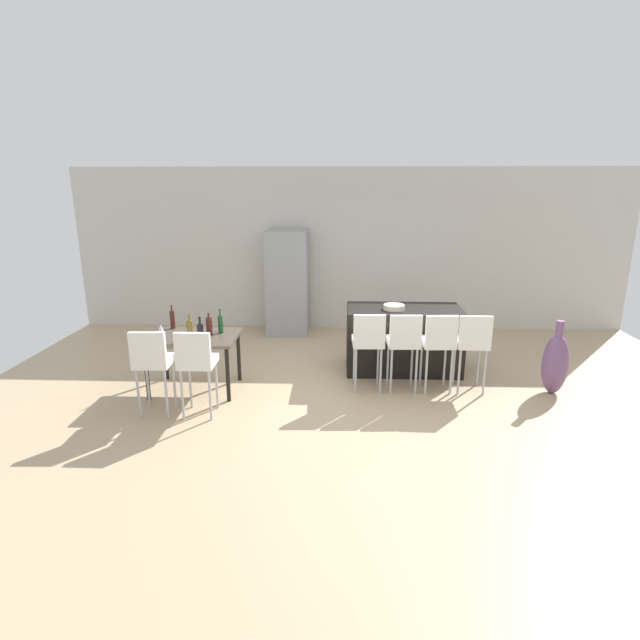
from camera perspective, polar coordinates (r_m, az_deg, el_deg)
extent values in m
plane|color=tan|center=(6.56, 3.78, -8.34)|extent=(10.00, 10.00, 0.00)
cube|color=beige|center=(9.20, 3.47, 8.00)|extent=(10.00, 0.12, 2.90)
cube|color=black|center=(7.30, 9.44, -2.16)|extent=(1.62, 0.79, 0.92)
cube|color=white|center=(6.51, 5.46, -2.44)|extent=(0.41, 0.41, 0.08)
cube|color=white|center=(6.29, 5.65, -1.01)|extent=(0.40, 0.08, 0.36)
cylinder|color=#B2B2B7|center=(6.76, 3.91, -4.81)|extent=(0.03, 0.03, 0.61)
cylinder|color=#B2B2B7|center=(6.79, 6.62, -4.79)|extent=(0.03, 0.03, 0.61)
cylinder|color=#B2B2B7|center=(6.46, 4.09, -5.80)|extent=(0.03, 0.03, 0.61)
cylinder|color=#B2B2B7|center=(6.49, 6.93, -5.77)|extent=(0.03, 0.03, 0.61)
cube|color=white|center=(6.55, 9.42, -2.47)|extent=(0.42, 0.42, 0.08)
cube|color=white|center=(6.33, 9.75, -1.05)|extent=(0.40, 0.08, 0.36)
cylinder|color=#B2B2B7|center=(6.79, 7.73, -4.83)|extent=(0.03, 0.03, 0.61)
cylinder|color=#B2B2B7|center=(6.84, 10.40, -4.80)|extent=(0.03, 0.03, 0.61)
cylinder|color=#B2B2B7|center=(6.49, 8.11, -5.81)|extent=(0.03, 0.03, 0.61)
cylinder|color=#B2B2B7|center=(6.55, 10.90, -5.76)|extent=(0.03, 0.03, 0.61)
cube|color=white|center=(6.62, 13.22, -2.48)|extent=(0.42, 0.42, 0.08)
cube|color=white|center=(6.40, 13.70, -1.08)|extent=(0.40, 0.08, 0.36)
cylinder|color=#B2B2B7|center=(6.85, 11.42, -4.84)|extent=(0.03, 0.03, 0.61)
cylinder|color=#B2B2B7|center=(6.92, 14.01, -4.77)|extent=(0.03, 0.03, 0.61)
cylinder|color=#B2B2B7|center=(6.55, 12.01, -5.81)|extent=(0.03, 0.03, 0.61)
cylinder|color=#B2B2B7|center=(6.63, 14.71, -5.72)|extent=(0.03, 0.03, 0.61)
cube|color=white|center=(6.72, 16.83, -2.49)|extent=(0.41, 0.41, 0.08)
cube|color=white|center=(6.50, 17.32, -1.10)|extent=(0.40, 0.07, 0.36)
cylinder|color=#B2B2B7|center=(6.94, 15.02, -4.79)|extent=(0.03, 0.03, 0.61)
cylinder|color=#B2B2B7|center=(7.01, 17.58, -4.77)|extent=(0.03, 0.03, 0.61)
cylinder|color=#B2B2B7|center=(6.65, 15.56, -5.74)|extent=(0.03, 0.03, 0.61)
cylinder|color=#B2B2B7|center=(6.73, 18.24, -5.71)|extent=(0.03, 0.03, 0.61)
cube|color=#4C4238|center=(6.63, -14.26, -1.91)|extent=(1.13, 0.81, 0.04)
cylinder|color=black|center=(7.21, -17.18, -3.82)|extent=(0.05, 0.05, 0.70)
cylinder|color=black|center=(6.94, -9.24, -4.06)|extent=(0.05, 0.05, 0.70)
cylinder|color=black|center=(6.60, -19.13, -5.78)|extent=(0.05, 0.05, 0.70)
cylinder|color=black|center=(6.31, -10.46, -6.15)|extent=(0.05, 0.05, 0.70)
cube|color=white|center=(6.10, -18.36, -4.46)|extent=(0.41, 0.41, 0.08)
cube|color=white|center=(5.87, -19.05, -3.00)|extent=(0.40, 0.07, 0.36)
cylinder|color=#B2B2B7|center=(6.41, -19.02, -6.85)|extent=(0.03, 0.03, 0.61)
cylinder|color=#B2B2B7|center=(6.31, -16.26, -6.95)|extent=(0.03, 0.03, 0.61)
cylinder|color=#B2B2B7|center=(6.13, -19.98, -7.96)|extent=(0.03, 0.03, 0.61)
cylinder|color=#B2B2B7|center=(6.03, -17.09, -8.10)|extent=(0.03, 0.03, 0.61)
cube|color=white|center=(5.94, -13.73, -4.63)|extent=(0.40, 0.40, 0.08)
cube|color=white|center=(5.71, -14.32, -3.14)|extent=(0.40, 0.06, 0.36)
cylinder|color=#B2B2B7|center=(6.25, -14.56, -7.06)|extent=(0.03, 0.03, 0.61)
cylinder|color=#B2B2B7|center=(6.16, -11.68, -7.18)|extent=(0.03, 0.03, 0.61)
cylinder|color=#B2B2B7|center=(5.97, -15.42, -8.22)|extent=(0.03, 0.03, 0.61)
cylinder|color=#B2B2B7|center=(5.88, -12.42, -8.38)|extent=(0.03, 0.03, 0.61)
cylinder|color=#194723|center=(6.63, -11.25, -0.51)|extent=(0.06, 0.06, 0.23)
cylinder|color=#194723|center=(6.59, -11.33, 0.85)|extent=(0.02, 0.02, 0.10)
cylinder|color=black|center=(6.25, -13.45, -1.57)|extent=(0.07, 0.07, 0.24)
cylinder|color=black|center=(6.20, -13.55, -0.07)|extent=(0.03, 0.03, 0.10)
cylinder|color=brown|center=(6.43, -14.59, -1.13)|extent=(0.08, 0.08, 0.25)
cylinder|color=brown|center=(6.38, -14.69, 0.34)|extent=(0.03, 0.03, 0.09)
cylinder|color=#471E19|center=(6.99, -16.45, 0.05)|extent=(0.06, 0.06, 0.24)
cylinder|color=#471E19|center=(6.95, -16.55, 1.32)|extent=(0.02, 0.02, 0.08)
cylinder|color=#471E19|center=(6.60, -12.51, -0.67)|extent=(0.08, 0.08, 0.22)
cylinder|color=#471E19|center=(6.57, -12.58, 0.51)|extent=(0.03, 0.03, 0.06)
cylinder|color=silver|center=(6.65, -17.60, -1.90)|extent=(0.06, 0.06, 0.00)
cylinder|color=silver|center=(6.64, -17.63, -1.55)|extent=(0.01, 0.01, 0.08)
cone|color=silver|center=(6.62, -17.69, -0.85)|extent=(0.07, 0.07, 0.09)
cube|color=#939699|center=(8.90, -3.72, 4.28)|extent=(0.72, 0.68, 1.84)
cylinder|color=beige|center=(7.07, 8.43, 1.47)|extent=(0.29, 0.29, 0.07)
ellipsoid|color=#704C75|center=(7.09, 25.20, -4.57)|extent=(0.32, 0.32, 0.79)
cylinder|color=#704C75|center=(6.95, 25.64, -0.88)|extent=(0.10, 0.10, 0.20)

